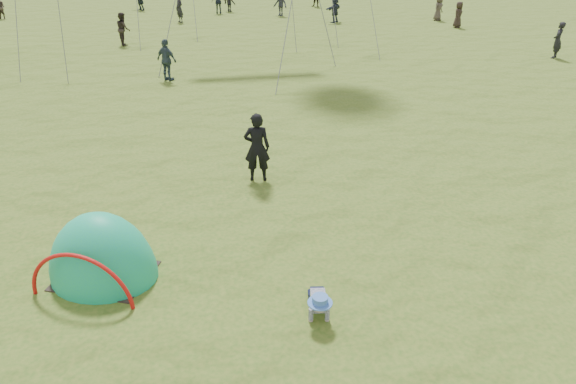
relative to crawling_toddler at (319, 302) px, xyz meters
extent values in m
plane|color=#325518|center=(-0.73, 0.49, -0.27)|extent=(140.00, 140.00, 0.00)
ellipsoid|color=#169E8B|center=(-3.52, 1.79, -0.27)|extent=(2.43, 2.25, 2.52)
imported|color=black|center=(-0.22, 5.25, 0.59)|extent=(0.69, 0.51, 1.74)
imported|color=black|center=(16.10, 16.13, 0.58)|extent=(0.73, 0.73, 1.71)
imported|color=#433730|center=(-14.19, 35.01, 0.51)|extent=(0.93, 0.84, 1.58)
imported|color=#33434B|center=(-2.48, 15.52, 0.57)|extent=(1.00, 0.97, 1.69)
imported|color=black|center=(2.06, 35.70, 0.52)|extent=(1.13, 1.14, 1.58)
imported|color=black|center=(15.74, 25.35, 0.52)|extent=(0.86, 0.93, 1.59)
imported|color=#272C3C|center=(8.55, 28.96, 0.57)|extent=(1.51, 1.42, 1.69)
imported|color=black|center=(-1.79, 31.05, 0.62)|extent=(0.70, 0.78, 1.80)
imported|color=#2A221E|center=(-4.86, 23.64, 0.58)|extent=(0.82, 0.96, 1.71)
imported|color=#202935|center=(1.13, 34.75, 0.58)|extent=(1.02, 0.45, 1.72)
imported|color=#22232D|center=(5.49, 32.75, 0.60)|extent=(1.25, 1.27, 1.75)
imported|color=#443A32|center=(15.84, 28.36, 0.54)|extent=(0.95, 0.88, 1.63)
camera|label=1|loc=(-1.76, -6.30, 5.29)|focal=32.00mm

